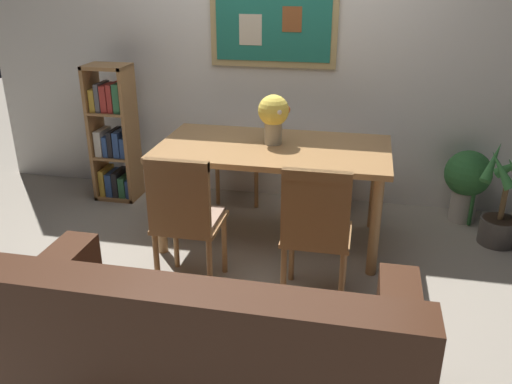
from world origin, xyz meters
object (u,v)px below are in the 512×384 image
Objects in this scene: dining_chair_near_left at (185,213)px; dining_chair_near_right at (316,225)px; potted_ivy at (467,180)px; dining_table at (273,158)px; dining_chair_far_right at (334,143)px; dining_chair_far_left at (243,138)px; bookshelf at (114,138)px; potted_palm at (502,208)px; flower_vase at (274,114)px; leather_couch at (206,359)px.

dining_chair_near_right is at bearing -0.16° from dining_chair_near_left.
dining_chair_near_left is 1.55× the size of potted_ivy.
dining_table is 1.80× the size of dining_chair_far_right.
dining_chair_far_left is 0.78× the size of bookshelf.
dining_chair_far_left is 1.11m from bookshelf.
bookshelf is (-1.87, -0.29, 0.01)m from dining_chair_far_right.
dining_chair_far_left is at bearing -178.45° from dining_chair_far_right.
bookshelf reaches higher than dining_table.
dining_chair_near_right is 1.20× the size of potted_palm.
potted_ivy is at bearing 21.58° from flower_vase.
potted_palm is at bearing 51.19° from leather_couch.
flower_vase reaches higher than dining_chair_far_right.
leather_couch is (-0.38, -0.96, -0.23)m from dining_chair_near_right.
potted_ivy is (1.08, -0.17, -0.18)m from dining_chair_far_right.
dining_chair_far_left is (-0.79, -0.02, 0.00)m from dining_chair_far_right.
dining_chair_near_right is 1.67m from potted_palm.
dining_chair_far_right is at bearing 81.96° from leather_couch.
dining_chair_far_left is (-0.41, 0.78, -0.11)m from dining_table.
dining_chair_near_right is at bearing -34.84° from bookshelf.
dining_chair_near_left is 2.35m from potted_ivy.
dining_chair_near_right is at bearing -63.67° from dining_table.
potted_palm is at bearing -13.95° from dining_chair_far_left.
dining_chair_near_left is at bearing -114.48° from flower_vase.
bookshelf is at bearing -165.90° from dining_chair_far_left.
potted_palm is (1.27, -0.53, -0.25)m from dining_chair_far_right.
dining_chair_far_right is at bearing 90.54° from dining_chair_near_right.
leather_couch is (0.41, -0.97, -0.23)m from dining_chair_near_left.
dining_chair_near_left is 1.00× the size of dining_chair_near_right.
potted_palm is 1.81m from flower_vase.
dining_table is 0.91× the size of leather_couch.
dining_chair_far_left is 1.55× the size of potted_ivy.
bookshelf reaches higher than dining_chair_near_right.
bookshelf is (-1.08, -0.27, 0.01)m from dining_chair_far_left.
bookshelf is 1.55× the size of potted_palm.
dining_chair_near_left reaches higher than dining_table.
dining_chair_near_left is 1.78m from dining_chair_far_right.
potted_palm is at bearing -4.37° from bookshelf.
bookshelf is at bearing 162.73° from flower_vase.
bookshelf is at bearing 175.63° from potted_palm.
leather_couch is 1.92m from flower_vase.
potted_palm is (1.26, 1.07, -0.25)m from dining_chair_near_right.
dining_chair_near_left is 1.58m from dining_chair_far_left.
potted_ivy is at bearing 53.43° from dining_chair_near_right.
dining_chair_near_left and dining_chair_near_right have the same top height.
dining_chair_far_right is 0.79m from dining_chair_far_left.
bookshelf is at bearing 145.16° from dining_chair_near_right.
dining_chair_near_right is 1.79m from potted_ivy.
dining_chair_near_left reaches higher than leather_couch.
dining_chair_far_right reaches higher than potted_ivy.
dining_chair_near_left is at bearing -89.71° from dining_chair_far_left.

